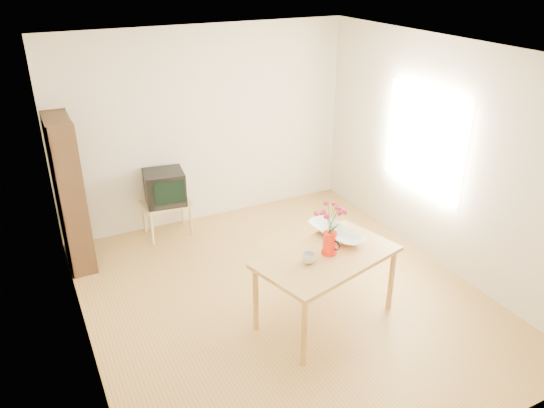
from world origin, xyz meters
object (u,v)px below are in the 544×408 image
pitcher (329,244)px  television (164,187)px  table (327,263)px  bowl (336,217)px  mug (309,258)px

pitcher → television: bearing=94.0°
table → bowl: size_ratio=3.40×
pitcher → television: (-0.93, 2.45, -0.18)m
television → mug: bearing=-67.2°
table → television: television is taller
television → bowl: bearing=-53.8°
pitcher → bowl: bowl is taller
television → table: bearing=-62.3°
pitcher → television: 2.63m
table → mug: bearing=174.0°
table → pitcher: pitcher is taller
bowl → pitcher: bearing=-132.4°
mug → bowl: 0.62m
table → television: bearing=94.9°
mug → table: bearing=174.1°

